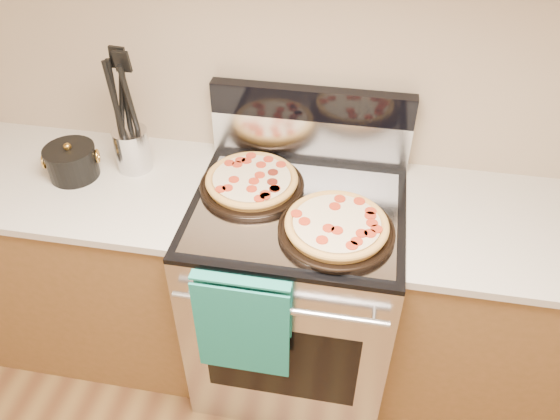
% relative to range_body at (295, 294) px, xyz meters
% --- Properties ---
extents(wall_back, '(4.00, 0.00, 4.00)m').
position_rel_range_body_xyz_m(wall_back, '(0.00, 0.35, 0.90)').
color(wall_back, tan).
rests_on(wall_back, ground).
extents(range_body, '(0.76, 0.68, 0.90)m').
position_rel_range_body_xyz_m(range_body, '(0.00, 0.00, 0.00)').
color(range_body, '#B7B7BC').
rests_on(range_body, ground).
extents(oven_window, '(0.56, 0.01, 0.40)m').
position_rel_range_body_xyz_m(oven_window, '(0.00, -0.34, 0.00)').
color(oven_window, black).
rests_on(oven_window, range_body).
extents(cooktop, '(0.76, 0.68, 0.02)m').
position_rel_range_body_xyz_m(cooktop, '(0.00, 0.00, 0.46)').
color(cooktop, black).
rests_on(cooktop, range_body).
extents(backsplash_lower, '(0.76, 0.06, 0.18)m').
position_rel_range_body_xyz_m(backsplash_lower, '(0.00, 0.31, 0.56)').
color(backsplash_lower, silver).
rests_on(backsplash_lower, cooktop).
extents(backsplash_upper, '(0.76, 0.06, 0.12)m').
position_rel_range_body_xyz_m(backsplash_upper, '(0.00, 0.31, 0.71)').
color(backsplash_upper, black).
rests_on(backsplash_upper, backsplash_lower).
extents(oven_handle, '(0.70, 0.03, 0.03)m').
position_rel_range_body_xyz_m(oven_handle, '(0.00, -0.38, 0.35)').
color(oven_handle, silver).
rests_on(oven_handle, range_body).
extents(dish_towel, '(0.32, 0.05, 0.42)m').
position_rel_range_body_xyz_m(dish_towel, '(-0.12, -0.38, 0.25)').
color(dish_towel, teal).
rests_on(dish_towel, oven_handle).
extents(foil_sheet, '(0.70, 0.55, 0.01)m').
position_rel_range_body_xyz_m(foil_sheet, '(0.00, -0.03, 0.47)').
color(foil_sheet, gray).
rests_on(foil_sheet, cooktop).
extents(cabinet_left, '(1.00, 0.62, 0.88)m').
position_rel_range_body_xyz_m(cabinet_left, '(-0.88, 0.03, -0.01)').
color(cabinet_left, brown).
rests_on(cabinet_left, ground).
extents(countertop_left, '(1.02, 0.64, 0.03)m').
position_rel_range_body_xyz_m(countertop_left, '(-0.88, 0.03, 0.45)').
color(countertop_left, beige).
rests_on(countertop_left, cabinet_left).
extents(cabinet_right, '(1.00, 0.62, 0.88)m').
position_rel_range_body_xyz_m(cabinet_right, '(0.88, 0.03, -0.01)').
color(cabinet_right, brown).
rests_on(cabinet_right, ground).
extents(countertop_right, '(1.02, 0.64, 0.03)m').
position_rel_range_body_xyz_m(countertop_right, '(0.88, 0.03, 0.45)').
color(countertop_right, beige).
rests_on(countertop_right, cabinet_right).
extents(pepperoni_pizza_back, '(0.39, 0.39, 0.05)m').
position_rel_range_body_xyz_m(pepperoni_pizza_back, '(-0.18, 0.07, 0.50)').
color(pepperoni_pizza_back, '#C8893D').
rests_on(pepperoni_pizza_back, foil_sheet).
extents(pepperoni_pizza_front, '(0.43, 0.43, 0.05)m').
position_rel_range_body_xyz_m(pepperoni_pizza_front, '(0.15, -0.12, 0.50)').
color(pepperoni_pizza_front, '#C8893D').
rests_on(pepperoni_pizza_front, foil_sheet).
extents(utensil_crock, '(0.17, 0.17, 0.17)m').
position_rel_range_body_xyz_m(utensil_crock, '(-0.66, 0.14, 0.54)').
color(utensil_crock, silver).
rests_on(utensil_crock, countertop_left).
extents(saucepan, '(0.24, 0.24, 0.11)m').
position_rel_range_body_xyz_m(saucepan, '(-0.87, 0.04, 0.52)').
color(saucepan, black).
rests_on(saucepan, countertop_left).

